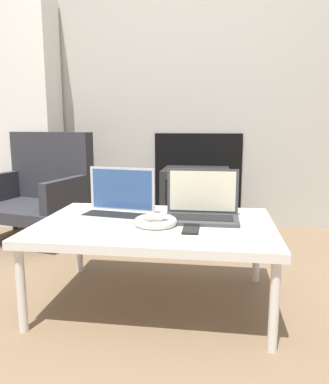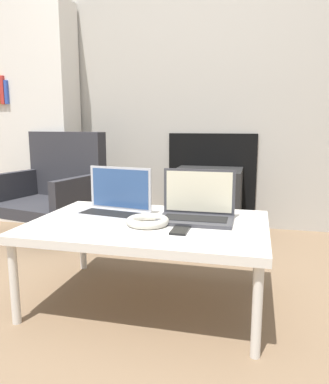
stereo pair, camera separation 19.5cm
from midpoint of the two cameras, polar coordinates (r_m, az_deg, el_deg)
name	(u,v)px [view 1 (the left image)]	position (r m, az deg, el deg)	size (l,w,h in m)	color
ground_plane	(140,345)	(1.52, -7.65, -22.25)	(14.00, 14.00, 0.00)	#7A6047
wall_back	(185,64)	(3.10, 1.31, 18.97)	(7.00, 0.08, 2.60)	#ADA89E
table	(155,229)	(1.69, -4.76, -5.67)	(1.05, 0.70, 0.38)	silver
laptop_left	(117,205)	(1.80, -10.30, -2.04)	(0.36, 0.26, 0.23)	#B2B2B7
laptop_right	(202,208)	(1.72, 2.50, -2.46)	(0.34, 0.21, 0.23)	#38383D
headphones	(156,221)	(1.63, -4.81, -4.53)	(0.19, 0.19, 0.03)	beige
phone	(191,230)	(1.54, 0.42, -5.83)	(0.07, 0.12, 0.01)	black
tv	(196,201)	(2.84, 2.84, -1.36)	(0.49, 0.45, 0.49)	black
armchair	(41,187)	(2.89, -20.19, 0.68)	(0.78, 0.72, 0.76)	#2D2D33
bookshelf	(12,115)	(3.34, -23.88, 10.63)	(0.74, 0.32, 1.78)	silver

